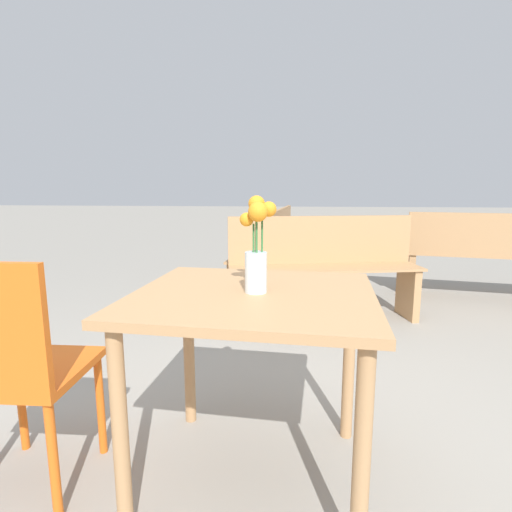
{
  "coord_description": "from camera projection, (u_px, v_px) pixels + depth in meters",
  "views": [
    {
      "loc": [
        0.13,
        -1.36,
        1.1
      ],
      "look_at": [
        0.01,
        0.0,
        0.86
      ],
      "focal_mm": 28.0,
      "sensor_mm": 36.0,
      "label": 1
    }
  ],
  "objects": [
    {
      "name": "cafe_chair",
      "position": [
        13.0,
        364.0,
        1.35
      ],
      "size": [
        0.41,
        0.41,
        0.88
      ],
      "color": "orange",
      "rests_on": "ground_plane"
    },
    {
      "name": "table_front",
      "position": [
        254.0,
        323.0,
        1.43
      ],
      "size": [
        0.9,
        0.82,
        0.73
      ],
      "color": "tan",
      "rests_on": "ground_plane"
    },
    {
      "name": "bench_middle",
      "position": [
        323.0,
        264.0,
        3.31
      ],
      "size": [
        1.6,
        0.65,
        0.85
      ],
      "color": "tan",
      "rests_on": "ground_plane"
    },
    {
      "name": "flower_vase",
      "position": [
        257.0,
        250.0,
        1.38
      ],
      "size": [
        0.13,
        0.13,
        0.34
      ],
      "color": "silver",
      "rests_on": "table_front"
    },
    {
      "name": "ground_plane",
      "position": [
        254.0,
        476.0,
        1.53
      ],
      "size": [
        40.0,
        40.0,
        0.0
      ],
      "primitive_type": "plane",
      "color": "gray"
    },
    {
      "name": "bench_far",
      "position": [
        501.0,
        254.0,
        3.77
      ],
      "size": [
        1.73,
        0.66,
        0.85
      ],
      "color": "tan",
      "rests_on": "ground_plane"
    },
    {
      "name": "bench_near",
      "position": [
        271.0,
        245.0,
        4.29
      ],
      "size": [
        0.56,
        1.93,
        0.85
      ],
      "color": "tan",
      "rests_on": "ground_plane"
    }
  ]
}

